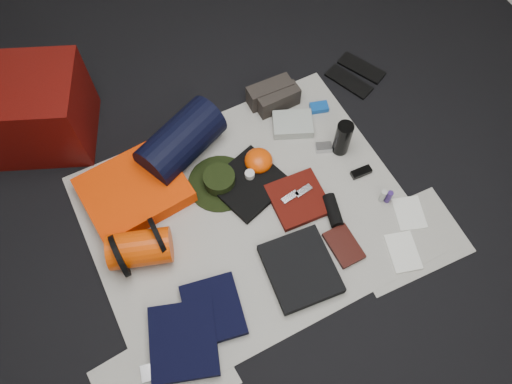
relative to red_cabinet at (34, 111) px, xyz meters
name	(u,v)px	position (x,y,z in m)	size (l,w,h in m)	color
floor	(248,215)	(0.78, -0.96, -0.24)	(4.50, 4.50, 0.02)	black
newspaper_mat	(248,214)	(0.78, -0.96, -0.22)	(1.60, 1.30, 0.01)	beige
newspaper_sheet_front_left	(164,378)	(0.08, -1.51, -0.22)	(0.58, 0.40, 0.00)	beige
newspaper_sheet_front_right	(406,240)	(1.43, -1.46, -0.22)	(0.58, 0.40, 0.00)	beige
red_cabinet	(34,111)	(0.00, 0.00, 0.00)	(0.54, 0.45, 0.45)	#4E0905
sleeping_pad	(134,190)	(0.30, -0.59, -0.17)	(0.52, 0.42, 0.09)	#F83B02
stuff_sack	(140,248)	(0.21, -0.93, -0.13)	(0.18, 0.18, 0.30)	#DB3E03
sack_strap_left	(120,256)	(0.11, -0.93, -0.11)	(0.22, 0.22, 0.03)	black
sack_strap_right	(159,238)	(0.31, -0.93, -0.11)	(0.22, 0.22, 0.03)	black
navy_duffel	(181,141)	(0.63, -0.47, -0.10)	(0.25, 0.25, 0.47)	black
boonie_brim	(220,183)	(0.72, -0.74, -0.22)	(0.34, 0.34, 0.01)	black
boonie_crown	(219,180)	(0.72, -0.74, -0.17)	(0.17, 0.17, 0.07)	black
hiking_boot_left	(270,93)	(1.23, -0.36, -0.16)	(0.26, 0.10, 0.13)	#2D2823
hiking_boot_right	(278,100)	(1.25, -0.43, -0.16)	(0.25, 0.09, 0.13)	#2D2823
flip_flop_left	(349,82)	(1.71, -0.46, -0.22)	(0.11, 0.29, 0.02)	black
flip_flop_right	(362,68)	(1.84, -0.41, -0.22)	(0.11, 0.29, 0.02)	black
trousers_navy_a	(183,341)	(0.22, -1.41, -0.19)	(0.30, 0.35, 0.05)	black
trousers_navy_b	(213,310)	(0.40, -1.34, -0.20)	(0.26, 0.30, 0.05)	black
trousers_charcoal	(300,269)	(0.87, -1.36, -0.19)	(0.32, 0.36, 0.06)	black
black_tshirt	(249,184)	(0.86, -0.82, -0.20)	(0.34, 0.32, 0.03)	black
red_shirt	(298,199)	(1.05, -1.02, -0.20)	(0.28, 0.28, 0.04)	#4E0E08
orange_stuff_sack	(259,161)	(0.96, -0.73, -0.17)	(0.15, 0.15, 0.10)	#DB3E03
first_aid_pouch	(293,124)	(1.25, -0.59, -0.19)	(0.22, 0.17, 0.06)	#9CA49C
water_bottle	(343,138)	(1.41, -0.85, -0.11)	(0.09, 0.09, 0.22)	black
speaker	(333,210)	(1.17, -1.16, -0.19)	(0.07, 0.07, 0.17)	black
compact_camera	(324,147)	(1.33, -0.80, -0.20)	(0.09, 0.05, 0.04)	#B9B9BE
cyan_case	(319,107)	(1.45, -0.55, -0.20)	(0.10, 0.07, 0.03)	#1049A0
toiletry_purple	(389,197)	(1.47, -1.23, -0.18)	(0.03, 0.03, 0.09)	navy
toiletry_clear	(383,196)	(1.44, -1.22, -0.17)	(0.03, 0.03, 0.09)	#AEB3AE
paperback_book	(344,246)	(1.12, -1.35, -0.21)	(0.13, 0.21, 0.03)	black
map_booklet	(403,252)	(1.37, -1.51, -0.21)	(0.14, 0.21, 0.01)	silver
map_printout	(409,213)	(1.53, -1.35, -0.22)	(0.14, 0.19, 0.01)	silver
sunglasses	(361,172)	(1.43, -1.03, -0.21)	(0.11, 0.05, 0.03)	black
key_cluster	(149,372)	(0.03, -1.46, -0.21)	(0.07, 0.07, 0.01)	#B9B9BE
tape_roll	(250,175)	(0.88, -0.79, -0.17)	(0.05, 0.05, 0.04)	silver
energy_bar_a	(290,197)	(1.01, -1.00, -0.18)	(0.10, 0.04, 0.01)	#B9B9BE
energy_bar_b	(303,191)	(1.09, -1.00, -0.18)	(0.10, 0.04, 0.01)	#B9B9BE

